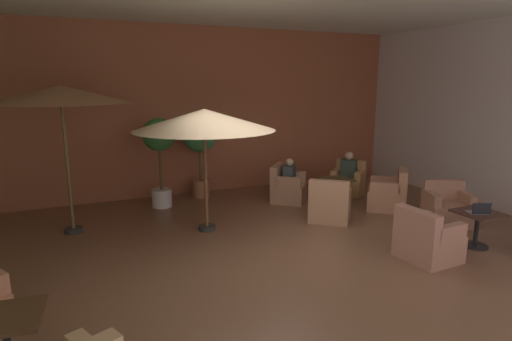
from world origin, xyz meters
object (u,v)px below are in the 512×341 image
at_px(armchair_front_right_north, 388,194).
at_px(patron_blue_shirt, 349,166).
at_px(armchair_front_right_east, 348,182).
at_px(armchair_front_left_south, 427,240).
at_px(armchair_front_right_south, 287,188).
at_px(open_laptop, 479,211).
at_px(cafe_table_mid_center, 5,329).
at_px(armchair_front_left_east, 447,208).
at_px(potted_tree_left_corner, 200,142).
at_px(patron_by_window, 289,173).
at_px(armchair_front_right_west, 330,205).
at_px(potted_tree_mid_left, 159,146).
at_px(patio_umbrella_tall_red, 204,120).
at_px(cafe_table_front_right, 336,186).
at_px(patio_umbrella_center_beige, 61,95).
at_px(iced_drink_cup, 475,210).
at_px(cafe_table_front_left, 477,222).

relative_size(armchair_front_right_north, patron_blue_shirt, 1.73).
bearing_deg(armchair_front_right_east, armchair_front_left_south, -108.55).
height_order(armchair_front_right_south, open_laptop, armchair_front_right_south).
bearing_deg(cafe_table_mid_center, armchair_front_right_north, 21.48).
distance_m(armchair_front_left_east, armchair_front_left_south, 2.03).
height_order(potted_tree_left_corner, patron_by_window, potted_tree_left_corner).
bearing_deg(armchair_front_right_west, armchair_front_right_north, 4.64).
relative_size(armchair_front_left_east, armchair_front_left_south, 1.22).
distance_m(armchair_front_left_south, cafe_table_mid_center, 5.66).
bearing_deg(potted_tree_mid_left, patron_blue_shirt, -9.89).
bearing_deg(patio_umbrella_tall_red, open_laptop, -34.93).
xyz_separation_m(armchair_front_right_north, armchair_front_right_east, (-0.01, 1.45, -0.03)).
bearing_deg(cafe_table_front_right, armchair_front_left_east, -56.54).
relative_size(armchair_front_left_south, patio_umbrella_center_beige, 0.32).
bearing_deg(patio_umbrella_center_beige, patron_blue_shirt, 1.78).
bearing_deg(armchair_front_right_east, open_laptop, -92.46).
xyz_separation_m(potted_tree_mid_left, iced_drink_cup, (4.28, -4.50, -0.71)).
distance_m(cafe_table_front_left, potted_tree_mid_left, 6.34).
distance_m(armchair_front_left_east, potted_tree_mid_left, 6.06).
bearing_deg(armchair_front_right_south, potted_tree_left_corner, 145.90).
xyz_separation_m(potted_tree_mid_left, open_laptop, (4.33, -4.54, -0.71)).
relative_size(armchair_front_right_east, potted_tree_mid_left, 0.51).
distance_m(cafe_table_front_left, armchair_front_right_south, 4.06).
bearing_deg(patio_umbrella_center_beige, open_laptop, -30.05).
height_order(armchair_front_right_north, armchair_front_right_south, armchair_front_right_north).
bearing_deg(patron_blue_shirt, potted_tree_left_corner, 160.59).
relative_size(patio_umbrella_tall_red, patron_by_window, 4.30).
height_order(armchair_front_left_east, open_laptop, armchair_front_left_east).
height_order(armchair_front_right_east, iced_drink_cup, armchair_front_right_east).
height_order(armchair_front_right_south, patron_blue_shirt, patron_blue_shirt).
height_order(patio_umbrella_center_beige, patron_blue_shirt, patio_umbrella_center_beige).
bearing_deg(patron_blue_shirt, cafe_table_front_left, -90.94).
relative_size(cafe_table_mid_center, patron_blue_shirt, 1.15).
xyz_separation_m(armchair_front_right_north, patio_umbrella_center_beige, (-6.33, 1.23, 2.17)).
bearing_deg(armchair_front_right_north, patio_umbrella_tall_red, 175.01).
relative_size(armchair_front_left_east, iced_drink_cup, 9.39).
xyz_separation_m(armchair_front_right_south, patio_umbrella_tall_red, (-2.30, -1.10, 1.75)).
xyz_separation_m(armchair_front_right_south, iced_drink_cup, (1.51, -3.75, 0.35)).
distance_m(armchair_front_right_west, patron_blue_shirt, 2.24).
bearing_deg(cafe_table_front_right, potted_tree_left_corner, 143.76).
distance_m(armchair_front_left_east, patio_umbrella_tall_red, 5.01).
relative_size(cafe_table_front_left, patron_by_window, 1.13).
bearing_deg(armchair_front_right_north, iced_drink_cup, -95.32).
xyz_separation_m(armchair_front_right_west, patron_blue_shirt, (1.57, 1.55, 0.40)).
xyz_separation_m(armchair_front_right_east, armchair_front_right_west, (-1.59, -1.58, 0.01)).
distance_m(armchair_front_right_west, patio_umbrella_tall_red, 3.03).
bearing_deg(armchair_front_right_west, potted_tree_left_corner, 124.00).
height_order(cafe_table_front_left, armchair_front_left_south, armchair_front_left_south).
height_order(armchair_front_right_north, patron_blue_shirt, patron_blue_shirt).
relative_size(cafe_table_front_right, armchair_front_right_east, 0.66).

